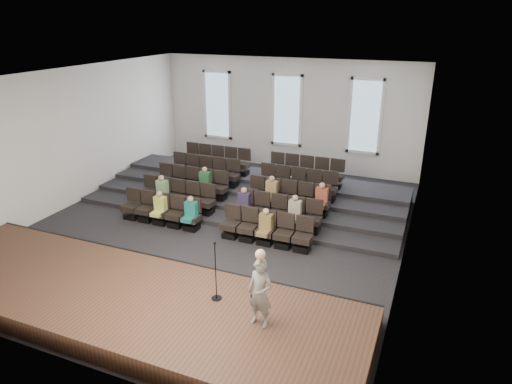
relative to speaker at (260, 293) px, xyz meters
The scene contains 14 objects.
ground 6.22m from the speaker, 125.20° to the left, with size 14.00×14.00×0.00m, color black.
ceiling 7.14m from the speaker, 125.20° to the left, with size 12.00×14.00×0.02m, color white.
wall_back 12.55m from the speaker, 106.30° to the left, with size 12.00×0.04×5.00m, color silver.
wall_front 4.24m from the speaker, 149.72° to the right, with size 12.00×0.04×5.00m, color silver.
wall_left 10.82m from the speaker, 152.44° to the left, with size 0.04×14.00×5.00m, color silver.
wall_right 5.70m from the speaker, 63.19° to the left, with size 0.04×14.00×5.00m, color silver.
stage 3.66m from the speaker, behind, with size 11.80×3.60×0.50m, color #472C1E.
stage_lip 4.01m from the speaker, 154.91° to the left, with size 11.80×0.06×0.52m, color black.
risers 8.93m from the speaker, 113.30° to the left, with size 11.80×4.80×0.60m.
seating_rows 7.42m from the speaker, 118.30° to the left, with size 6.80×4.70×1.67m.
windows 12.51m from the speaker, 106.39° to the left, with size 8.44×0.10×3.24m.
audience 6.29m from the speaker, 120.22° to the left, with size 6.05×2.64×1.10m.
speaker is the anchor object (origin of this frame).
mic_stand 1.42m from the speaker, 159.61° to the left, with size 0.25×0.25×1.49m.
Camera 1 is at (6.52, -12.51, 6.69)m, focal length 32.00 mm.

